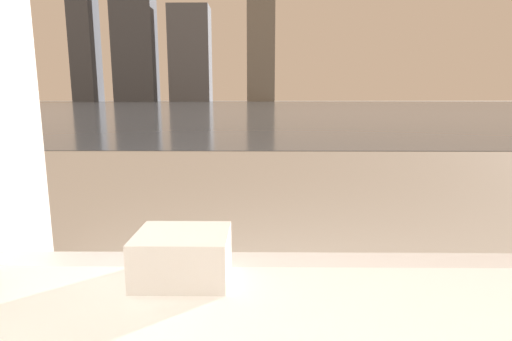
{
  "coord_description": "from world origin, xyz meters",
  "views": [
    {
      "loc": [
        -0.02,
        -0.13,
        0.94
      ],
      "look_at": [
        -0.04,
        2.3,
        0.5
      ],
      "focal_mm": 28.0,
      "sensor_mm": 36.0,
      "label": 1
    }
  ],
  "objects": [
    {
      "name": "skyline_tower_3",
      "position": [
        0.23,
        118.0,
        17.71
      ],
      "size": [
        7.84,
        6.26,
        35.41
      ],
      "color": "gray",
      "rests_on": "ground_plane"
    },
    {
      "name": "towel_stack",
      "position": [
        -0.21,
        0.81,
        0.55
      ],
      "size": [
        0.23,
        0.19,
        0.12
      ],
      "color": "white",
      "rests_on": "bathtub"
    },
    {
      "name": "skyline_tower_2",
      "position": [
        -19.99,
        118.0,
        13.23
      ],
      "size": [
        11.43,
        8.05,
        26.45
      ],
      "color": "slate",
      "rests_on": "ground_plane"
    },
    {
      "name": "harbor_water",
      "position": [
        0.0,
        62.0,
        0.01
      ],
      "size": [
        180.0,
        110.0,
        0.01
      ],
      "color": "slate",
      "rests_on": "ground_plane"
    }
  ]
}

